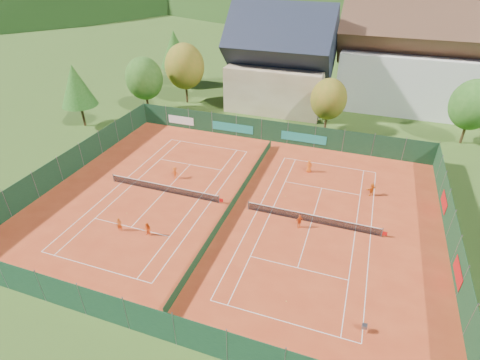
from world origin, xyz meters
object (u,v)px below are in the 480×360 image
at_px(player_left_mid, 148,230).
at_px(player_left_far, 175,173).
at_px(hotel_block_a, 407,61).
at_px(player_right_far_b, 372,189).
at_px(player_right_far_a, 309,166).
at_px(player_right_near, 299,221).
at_px(ball_hopper, 365,326).
at_px(chalet, 280,65).
at_px(player_left_near, 119,225).

height_order(player_left_mid, player_left_far, player_left_mid).
height_order(hotel_block_a, player_right_far_b, hotel_block_a).
bearing_deg(player_right_far_a, player_right_near, 81.60).
distance_m(player_right_near, player_right_far_b, 10.03).
bearing_deg(hotel_block_a, player_right_far_a, -110.67).
bearing_deg(player_right_far_b, ball_hopper, 46.33).
distance_m(player_left_mid, player_right_near, 14.04).
distance_m(chalet, player_left_far, 28.13).
distance_m(chalet, ball_hopper, 44.50).
bearing_deg(player_left_mid, player_left_near, -165.66).
height_order(player_left_mid, player_right_near, player_right_near).
relative_size(player_left_mid, player_right_near, 1.00).
relative_size(hotel_block_a, player_left_far, 15.27).
xyz_separation_m(chalet, ball_hopper, (16.52, -40.87, -6.07)).
bearing_deg(chalet, player_left_far, -100.94).
bearing_deg(player_left_far, hotel_block_a, -123.45).
bearing_deg(player_right_near, player_left_near, 159.10).
xyz_separation_m(hotel_block_a, player_left_mid, (-21.79, -42.91, -6.67)).
distance_m(hotel_block_a, player_left_near, 50.12).
distance_m(ball_hopper, player_left_near, 22.52).
bearing_deg(chalet, ball_hopper, -67.99).
distance_m(player_left_near, player_left_mid, 2.90).
xyz_separation_m(player_left_near, player_left_far, (0.46, 10.11, 0.03)).
height_order(hotel_block_a, ball_hopper, hotel_block_a).
relative_size(chalet, player_right_near, 11.30).
xyz_separation_m(chalet, player_left_mid, (-2.79, -36.91, -5.91)).
relative_size(chalet, ball_hopper, 20.25).
bearing_deg(hotel_block_a, player_right_near, -103.62).
bearing_deg(chalet, player_right_near, -72.19).
bearing_deg(player_right_far_a, player_left_near, 34.53).
bearing_deg(player_left_mid, ball_hopper, -1.05).
relative_size(hotel_block_a, player_right_near, 15.07).
height_order(player_right_far_a, player_right_far_b, player_right_far_a).
relative_size(player_left_far, player_right_near, 0.99).
distance_m(hotel_block_a, player_left_far, 41.47).
distance_m(player_left_far, player_right_far_a, 15.59).
relative_size(ball_hopper, player_left_mid, 0.56).
relative_size(player_left_near, player_right_far_b, 0.94).
distance_m(player_left_near, player_right_far_b, 25.88).
bearing_deg(ball_hopper, player_right_far_b, 91.20).
height_order(player_left_mid, player_right_far_a, player_right_far_a).
xyz_separation_m(ball_hopper, player_right_near, (-6.52, 9.74, 0.16)).
bearing_deg(player_left_mid, player_right_far_b, 46.40).
bearing_deg(player_left_near, chalet, 61.41).
height_order(ball_hopper, player_right_far_a, player_right_far_a).
bearing_deg(hotel_block_a, player_right_far_b, -95.56).
xyz_separation_m(hotel_block_a, player_left_near, (-24.68, -43.11, -6.70)).
bearing_deg(player_right_far_a, ball_hopper, 96.45).
bearing_deg(player_left_near, player_right_near, 0.98).
bearing_deg(ball_hopper, player_left_mid, 168.44).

